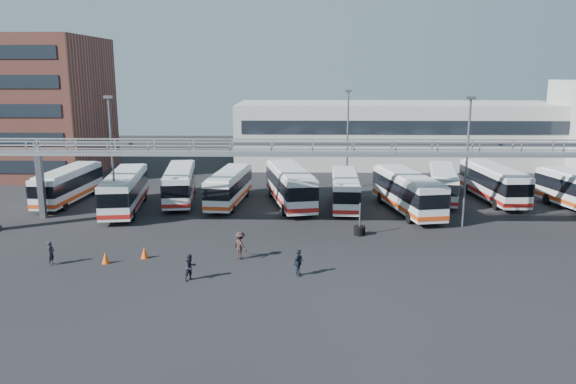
{
  "coord_description": "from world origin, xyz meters",
  "views": [
    {
      "loc": [
        -0.88,
        -36.24,
        12.12
      ],
      "look_at": [
        -1.83,
        6.0,
        2.96
      ],
      "focal_mm": 35.0,
      "sensor_mm": 36.0,
      "label": 1
    }
  ],
  "objects_px": {
    "bus_6": "(407,191)",
    "cone_left": "(105,258)",
    "bus_4": "(290,185)",
    "bus_0": "(68,184)",
    "pedestrian_c": "(240,245)",
    "cone_right": "(144,252)",
    "light_pole_back": "(348,134)",
    "pedestrian_a": "(51,253)",
    "bus_1": "(125,190)",
    "bus_5": "(345,189)",
    "pedestrian_b": "(190,267)",
    "light_pole_mid": "(467,155)",
    "bus_3": "(229,186)",
    "pedestrian_d": "(298,263)",
    "bus_7": "(442,182)",
    "light_pole_left": "(112,152)",
    "bus_2": "(180,183)",
    "tire_stack": "(360,230)",
    "bus_8": "(493,182)"
  },
  "relations": [
    {
      "from": "light_pole_back",
      "to": "pedestrian_a",
      "type": "bearing_deg",
      "value": -130.13
    },
    {
      "from": "light_pole_mid",
      "to": "bus_7",
      "type": "distance_m",
      "value": 10.31
    },
    {
      "from": "bus_4",
      "to": "pedestrian_b",
      "type": "height_order",
      "value": "bus_4"
    },
    {
      "from": "light_pole_back",
      "to": "tire_stack",
      "type": "distance_m",
      "value": 18.29
    },
    {
      "from": "cone_left",
      "to": "cone_right",
      "type": "relative_size",
      "value": 0.99
    },
    {
      "from": "bus_0",
      "to": "bus_4",
      "type": "bearing_deg",
      "value": 0.52
    },
    {
      "from": "cone_right",
      "to": "tire_stack",
      "type": "relative_size",
      "value": 0.32
    },
    {
      "from": "bus_5",
      "to": "pedestrian_a",
      "type": "relative_size",
      "value": 6.46
    },
    {
      "from": "bus_5",
      "to": "bus_7",
      "type": "distance_m",
      "value": 10.0
    },
    {
      "from": "light_pole_left",
      "to": "light_pole_mid",
      "type": "xyz_separation_m",
      "value": [
        28.0,
        -1.0,
        0.0
      ]
    },
    {
      "from": "light_pole_left",
      "to": "pedestrian_b",
      "type": "xyz_separation_m",
      "value": [
        8.66,
        -13.08,
        -4.93
      ]
    },
    {
      "from": "bus_3",
      "to": "cone_left",
      "type": "relative_size",
      "value": 13.38
    },
    {
      "from": "bus_0",
      "to": "pedestrian_c",
      "type": "distance_m",
      "value": 23.88
    },
    {
      "from": "pedestrian_c",
      "to": "bus_8",
      "type": "bearing_deg",
      "value": -95.24
    },
    {
      "from": "bus_4",
      "to": "cone_left",
      "type": "relative_size",
      "value": 15.34
    },
    {
      "from": "pedestrian_a",
      "to": "bus_6",
      "type": "bearing_deg",
      "value": -55.25
    },
    {
      "from": "bus_1",
      "to": "bus_3",
      "type": "distance_m",
      "value": 9.26
    },
    {
      "from": "light_pole_left",
      "to": "bus_4",
      "type": "distance_m",
      "value": 15.82
    },
    {
      "from": "light_pole_left",
      "to": "bus_3",
      "type": "relative_size",
      "value": 0.99
    },
    {
      "from": "light_pole_mid",
      "to": "bus_4",
      "type": "bearing_deg",
      "value": 153.36
    },
    {
      "from": "cone_right",
      "to": "bus_0",
      "type": "bearing_deg",
      "value": 125.83
    },
    {
      "from": "bus_0",
      "to": "bus_7",
      "type": "height_order",
      "value": "bus_0"
    },
    {
      "from": "bus_3",
      "to": "bus_7",
      "type": "relative_size",
      "value": 0.99
    },
    {
      "from": "pedestrian_a",
      "to": "tire_stack",
      "type": "distance_m",
      "value": 21.52
    },
    {
      "from": "bus_1",
      "to": "bus_6",
      "type": "relative_size",
      "value": 0.99
    },
    {
      "from": "bus_2",
      "to": "pedestrian_b",
      "type": "height_order",
      "value": "bus_2"
    },
    {
      "from": "bus_1",
      "to": "pedestrian_d",
      "type": "bearing_deg",
      "value": -53.52
    },
    {
      "from": "light_pole_mid",
      "to": "pedestrian_d",
      "type": "xyz_separation_m",
      "value": [
        -12.98,
        -11.2,
        -4.9
      ]
    },
    {
      "from": "bus_6",
      "to": "pedestrian_d",
      "type": "distance_m",
      "value": 18.43
    },
    {
      "from": "light_pole_left",
      "to": "pedestrian_a",
      "type": "xyz_separation_m",
      "value": [
        -0.73,
        -10.58,
        -4.94
      ]
    },
    {
      "from": "bus_0",
      "to": "bus_8",
      "type": "height_order",
      "value": "bus_8"
    },
    {
      "from": "bus_5",
      "to": "pedestrian_b",
      "type": "relative_size",
      "value": 6.32
    },
    {
      "from": "bus_6",
      "to": "bus_1",
      "type": "bearing_deg",
      "value": 169.27
    },
    {
      "from": "bus_6",
      "to": "cone_left",
      "type": "bearing_deg",
      "value": -158.39
    },
    {
      "from": "bus_1",
      "to": "cone_right",
      "type": "relative_size",
      "value": 14.58
    },
    {
      "from": "bus_6",
      "to": "bus_8",
      "type": "relative_size",
      "value": 1.04
    },
    {
      "from": "bus_3",
      "to": "pedestrian_d",
      "type": "height_order",
      "value": "bus_3"
    },
    {
      "from": "bus_5",
      "to": "pedestrian_c",
      "type": "bearing_deg",
      "value": -116.02
    },
    {
      "from": "cone_right",
      "to": "pedestrian_c",
      "type": "bearing_deg",
      "value": 0.24
    },
    {
      "from": "light_pole_mid",
      "to": "bus_7",
      "type": "height_order",
      "value": "light_pole_mid"
    },
    {
      "from": "pedestrian_c",
      "to": "bus_3",
      "type": "bearing_deg",
      "value": -33.48
    },
    {
      "from": "pedestrian_a",
      "to": "pedestrian_d",
      "type": "xyz_separation_m",
      "value": [
        15.75,
        -1.61,
        0.04
      ]
    },
    {
      "from": "light_pole_back",
      "to": "tire_stack",
      "type": "xyz_separation_m",
      "value": [
        -0.41,
        -17.5,
        -5.31
      ]
    },
    {
      "from": "bus_2",
      "to": "bus_6",
      "type": "bearing_deg",
      "value": -17.92
    },
    {
      "from": "light_pole_mid",
      "to": "cone_left",
      "type": "relative_size",
      "value": 13.24
    },
    {
      "from": "cone_right",
      "to": "bus_2",
      "type": "bearing_deg",
      "value": 93.78
    },
    {
      "from": "bus_1",
      "to": "bus_6",
      "type": "xyz_separation_m",
      "value": [
        24.74,
        0.06,
        0.02
      ]
    },
    {
      "from": "bus_7",
      "to": "bus_8",
      "type": "distance_m",
      "value": 4.7
    },
    {
      "from": "bus_3",
      "to": "pedestrian_a",
      "type": "relative_size",
      "value": 6.59
    },
    {
      "from": "bus_1",
      "to": "bus_8",
      "type": "bearing_deg",
      "value": 0.04
    }
  ]
}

